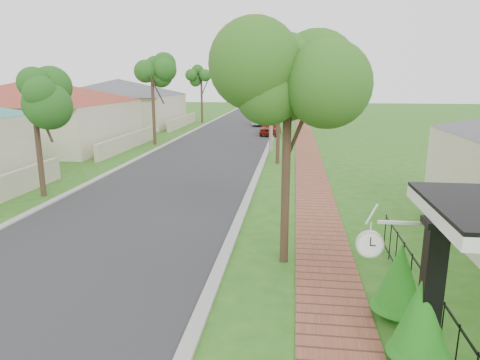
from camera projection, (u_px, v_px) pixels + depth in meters
The scene contains 16 objects.
ground at pixel (168, 315), 8.46m from camera, with size 160.00×160.00×0.00m, color #285E16.
road at pixel (211, 150), 28.13m from camera, with size 7.00×120.00×0.02m, color #28282B.
kerb_right at pixel (267, 151), 27.69m from camera, with size 0.30×120.00×0.10m, color #9E9E99.
kerb_left at pixel (158, 149), 28.58m from camera, with size 0.30×120.00×0.10m, color #9E9E99.
sidewalk at pixel (307, 152), 27.37m from camera, with size 1.50×120.00×0.03m, color #96543C.
porch_post at pixel (430, 304), 6.68m from camera, with size 0.48×0.48×2.52m.
picket_fence at pixel (430, 307), 7.73m from camera, with size 0.03×8.02×1.00m.
street_trees at pixel (229, 79), 33.69m from camera, with size 10.70×37.65×5.89m.
hedge_row at pixel (425, 327), 6.55m from camera, with size 0.89×4.48×2.03m.
far_house_red at pixel (38, 113), 29.06m from camera, with size 15.56×15.56×4.60m.
far_house_grey at pixel (120, 102), 42.58m from camera, with size 15.56×15.56×4.60m.
parked_car_red at pixel (271, 127), 35.74m from camera, with size 1.49×3.70×1.26m, color maroon.
parked_car_white at pixel (261, 118), 43.26m from camera, with size 1.49×4.29×1.41m, color silver.
near_tree at pixel (288, 83), 9.94m from camera, with size 2.18×2.18×5.60m.
utility_pole at pixel (272, 93), 26.80m from camera, with size 1.20×0.24×7.31m.
station_clock at pixel (372, 242), 6.98m from camera, with size 1.07×0.13×0.64m.
Camera 1 is at (2.37, -7.38, 4.55)m, focal length 32.00 mm.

